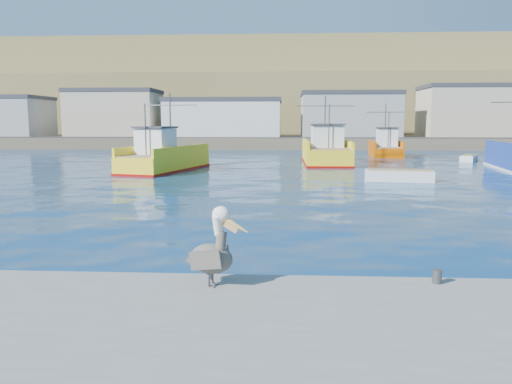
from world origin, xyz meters
TOP-DOWN VIEW (x-y plane):
  - ground at (0.00, 0.00)m, footprint 260.00×260.00m
  - dock_bollards at (0.60, -3.40)m, footprint 36.20×0.20m
  - far_shore at (0.00, 109.20)m, footprint 200.00×81.00m
  - trawler_yellow_a at (-10.14, 26.28)m, footprint 5.96×11.05m
  - trawler_yellow_b at (3.70, 34.72)m, footprint 5.67×11.97m
  - boat_orange at (11.42, 44.63)m, footprint 4.42×8.67m
  - skiff_mid at (7.42, 19.91)m, footprint 4.65×2.22m
  - skiff_far at (18.56, 38.04)m, footprint 2.80×3.75m
  - pelican at (-1.79, -3.83)m, footprint 1.39×0.76m

SIDE VIEW (x-z plane):
  - ground at x=0.00m, z-range 0.00..0.00m
  - skiff_far at x=18.56m, z-range -0.14..0.64m
  - skiff_mid at x=7.42m, z-range -0.17..0.80m
  - dock_bollards at x=0.60m, z-range 0.50..0.80m
  - trawler_yellow_a at x=-10.14m, z-range -2.21..4.21m
  - boat_orange at x=11.42m, z-range -2.01..4.08m
  - trawler_yellow_b at x=3.70m, z-range -2.22..4.38m
  - pelican at x=-1.79m, z-range 0.37..2.10m
  - far_shore at x=0.00m, z-range -3.02..20.98m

